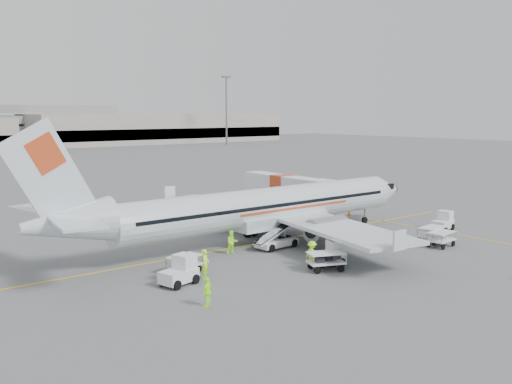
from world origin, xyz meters
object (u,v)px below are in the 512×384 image
Objects in this scene: jet_bridge at (283,193)px; tug_aft at (178,271)px; tug_fore at (443,221)px; tug_mid at (329,253)px; aircraft at (267,181)px; belt_loader at (277,232)px.

jet_bridge is 27.49m from tug_aft.
jet_bridge is 6.71× the size of tug_fore.
tug_aft is at bearing -170.54° from tug_mid.
aircraft is 7.77× the size of belt_loader.
belt_loader is at bearing 108.34° from tug_mid.
belt_loader is at bearing 3.66° from tug_aft.
jet_bridge is 3.19× the size of belt_loader.
jet_bridge reaches higher than belt_loader.
jet_bridge is at bearing 43.32° from aircraft.
tug_aft reaches higher than tug_mid.
jet_bridge is 6.33× the size of tug_aft.
aircraft reaches higher than tug_aft.
belt_loader is at bearing -112.73° from aircraft.
tug_fore is at bearing 28.85° from tug_mid.
tug_mid is at bearing -98.52° from belt_loader.
tug_aft is (-11.75, -5.82, -4.01)m from aircraft.
tug_mid is (-11.93, -18.35, -1.08)m from jet_bridge.
tug_fore reaches higher than tug_mid.
jet_bridge reaches higher than tug_fore.
tug_mid is (-0.40, -5.90, -0.40)m from belt_loader.
tug_fore is 16.41m from tug_mid.
jet_bridge is at bearing 42.61° from belt_loader.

